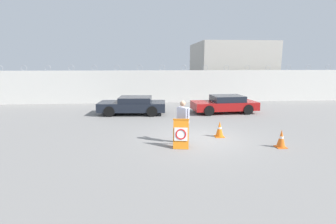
# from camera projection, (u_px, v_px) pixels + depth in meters

# --- Properties ---
(ground_plane) EXTENTS (90.00, 90.00, 0.00)m
(ground_plane) POSITION_uv_depth(u_px,v_px,m) (199.00, 139.00, 11.68)
(ground_plane) COLOR gray
(perimeter_wall) EXTENTS (36.00, 0.30, 3.16)m
(perimeter_wall) POSITION_uv_depth(u_px,v_px,m) (173.00, 86.00, 22.34)
(perimeter_wall) COLOR silver
(perimeter_wall) RESTS_ON ground_plane
(building_block) EXTENTS (7.36, 7.74, 5.38)m
(building_block) POSITION_uv_depth(u_px,v_px,m) (230.00, 69.00, 28.05)
(building_block) COLOR #B2ADA3
(building_block) RESTS_ON ground_plane
(barricade_sign) EXTENTS (0.71, 0.77, 1.16)m
(barricade_sign) POSITION_uv_depth(u_px,v_px,m) (181.00, 133.00, 10.47)
(barricade_sign) COLOR orange
(barricade_sign) RESTS_ON ground_plane
(security_guard) EXTENTS (0.55, 0.65, 1.80)m
(security_guard) POSITION_uv_depth(u_px,v_px,m) (183.00, 119.00, 10.95)
(security_guard) COLOR #232838
(security_guard) RESTS_ON ground_plane
(traffic_cone_near) EXTENTS (0.40, 0.40, 0.73)m
(traffic_cone_near) POSITION_uv_depth(u_px,v_px,m) (281.00, 139.00, 10.46)
(traffic_cone_near) COLOR orange
(traffic_cone_near) RESTS_ON ground_plane
(traffic_cone_mid) EXTENTS (0.41, 0.41, 0.73)m
(traffic_cone_mid) POSITION_uv_depth(u_px,v_px,m) (220.00, 129.00, 11.96)
(traffic_cone_mid) COLOR orange
(traffic_cone_mid) RESTS_ON ground_plane
(parked_car_front_coupe) EXTENTS (4.46, 2.25, 1.15)m
(parked_car_front_coupe) POSITION_uv_depth(u_px,v_px,m) (133.00, 105.00, 17.27)
(parked_car_front_coupe) COLOR black
(parked_car_front_coupe) RESTS_ON ground_plane
(parked_car_rear_sedan) EXTENTS (4.40, 2.15, 1.17)m
(parked_car_rear_sedan) POSITION_uv_depth(u_px,v_px,m) (225.00, 104.00, 17.71)
(parked_car_rear_sedan) COLOR black
(parked_car_rear_sedan) RESTS_ON ground_plane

